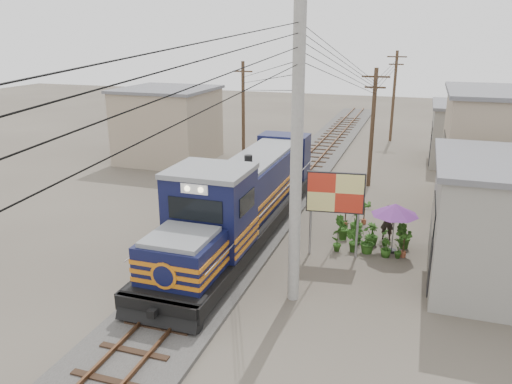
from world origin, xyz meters
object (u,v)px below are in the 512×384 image
(locomotive, at_px, (244,200))
(billboard, at_px, (335,195))
(market_umbrella, at_px, (395,210))
(vendor, at_px, (387,222))

(locomotive, height_order, billboard, locomotive)
(market_umbrella, bearing_deg, billboard, -153.82)
(locomotive, distance_m, billboard, 4.36)
(locomotive, bearing_deg, billboard, -10.66)
(market_umbrella, bearing_deg, locomotive, -176.88)
(vendor, bearing_deg, locomotive, 18.75)
(locomotive, relative_size, vendor, 9.91)
(billboard, bearing_deg, locomotive, 162.01)
(locomotive, xyz_separation_m, billboard, (4.19, -0.79, 0.92))
(locomotive, distance_m, vendor, 6.48)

